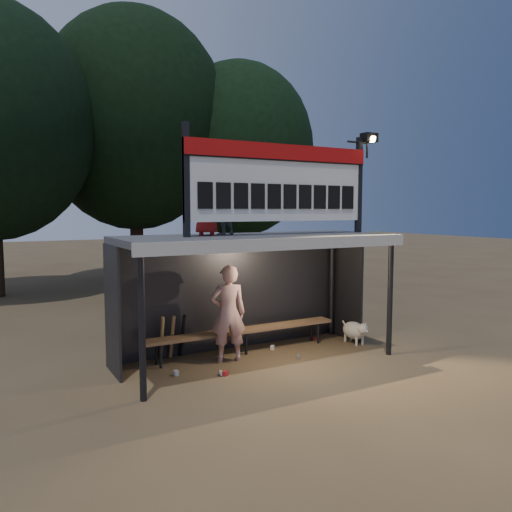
{
  "coord_description": "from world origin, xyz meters",
  "views": [
    {
      "loc": [
        -4.38,
        -7.86,
        2.78
      ],
      "look_at": [
        0.2,
        0.4,
        1.9
      ],
      "focal_mm": 35.0,
      "sensor_mm": 36.0,
      "label": 1
    }
  ],
  "objects": [
    {
      "name": "child_a",
      "position": [
        -0.49,
        0.42,
        2.77
      ],
      "size": [
        0.5,
        0.43,
        0.89
      ],
      "primitive_type": "imported",
      "rotation": [
        0.0,
        0.0,
        3.36
      ],
      "color": "slate",
      "rests_on": "dugout_shelter"
    },
    {
      "name": "dog",
      "position": [
        2.35,
        0.03,
        0.28
      ],
      "size": [
        0.36,
        0.81,
        0.49
      ],
      "color": "beige",
      "rests_on": "ground"
    },
    {
      "name": "bench",
      "position": [
        0.0,
        0.55,
        0.43
      ],
      "size": [
        4.0,
        0.35,
        0.48
      ],
      "color": "brown",
      "rests_on": "ground"
    },
    {
      "name": "tree_right",
      "position": [
        5.0,
        10.5,
        5.19
      ],
      "size": [
        6.08,
        6.08,
        8.72
      ],
      "color": "black",
      "rests_on": "ground"
    },
    {
      "name": "scoreboard_assembly",
      "position": [
        0.56,
        -0.01,
        3.32
      ],
      "size": [
        4.1,
        0.27,
        1.99
      ],
      "color": "black",
      "rests_on": "dugout_shelter"
    },
    {
      "name": "litter",
      "position": [
        -0.07,
        -0.01,
        0.04
      ],
      "size": [
        3.45,
        1.28,
        0.08
      ],
      "color": "red",
      "rests_on": "ground"
    },
    {
      "name": "ground",
      "position": [
        0.0,
        0.0,
        0.0
      ],
      "size": [
        80.0,
        80.0,
        0.0
      ],
      "primitive_type": "plane",
      "color": "#4F3E27",
      "rests_on": "ground"
    },
    {
      "name": "child_b",
      "position": [
        -0.84,
        0.35,
        2.85
      ],
      "size": [
        0.61,
        0.51,
        1.06
      ],
      "primitive_type": "imported",
      "rotation": [
        0.0,
        0.0,
        2.75
      ],
      "color": "maroon",
      "rests_on": "dugout_shelter"
    },
    {
      "name": "player",
      "position": [
        -0.47,
        0.24,
        0.89
      ],
      "size": [
        0.74,
        0.6,
        1.78
      ],
      "primitive_type": "imported",
      "rotation": [
        0.0,
        0.0,
        2.85
      ],
      "color": "silver",
      "rests_on": "ground"
    },
    {
      "name": "bats",
      "position": [
        -1.35,
        0.82,
        0.43
      ],
      "size": [
        0.47,
        0.33,
        0.84
      ],
      "color": "#A17F4B",
      "rests_on": "ground"
    },
    {
      "name": "dugout_shelter",
      "position": [
        0.0,
        0.24,
        1.85
      ],
      "size": [
        5.1,
        2.08,
        2.32
      ],
      "color": "#424245",
      "rests_on": "ground"
    },
    {
      "name": "tree_mid",
      "position": [
        1.0,
        11.5,
        6.17
      ],
      "size": [
        7.22,
        7.22,
        10.36
      ],
      "color": "black",
      "rests_on": "ground"
    }
  ]
}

